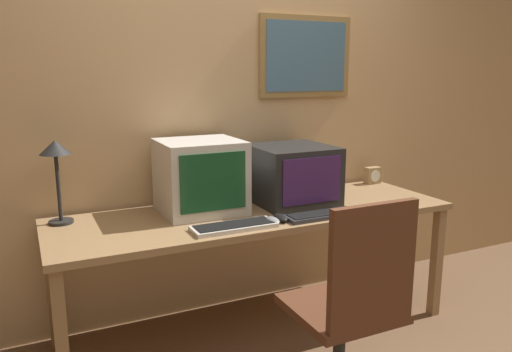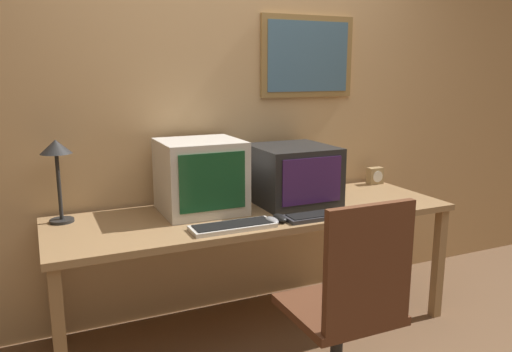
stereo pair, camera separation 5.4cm
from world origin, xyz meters
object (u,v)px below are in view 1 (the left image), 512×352
(keyboard_side, at_px, (322,215))
(office_chair, at_px, (349,322))
(monitor_left, at_px, (200,176))
(desk_clock, at_px, (373,175))
(monitor_right, at_px, (291,174))
(mouse_near_keyboard, at_px, (281,218))
(mouse_far_corner, at_px, (273,221))
(keyboard_main, at_px, (234,226))
(desk_lamp, at_px, (56,158))

(keyboard_side, bearing_deg, office_chair, -110.95)
(monitor_left, height_order, desk_clock, monitor_left)
(monitor_right, bearing_deg, mouse_near_keyboard, -127.26)
(monitor_left, xyz_separation_m, office_chair, (0.34, -0.97, -0.50))
(mouse_far_corner, bearing_deg, monitor_right, 48.66)
(monitor_left, height_order, mouse_far_corner, monitor_left)
(monitor_right, bearing_deg, keyboard_main, -147.00)
(mouse_near_keyboard, bearing_deg, monitor_right, 52.74)
(monitor_right, xyz_separation_m, mouse_near_keyboard, (-0.25, -0.33, -0.15))
(monitor_right, bearing_deg, desk_lamp, 173.96)
(desk_clock, relative_size, desk_lamp, 0.27)
(monitor_right, xyz_separation_m, mouse_far_corner, (-0.31, -0.35, -0.15))
(keyboard_side, height_order, office_chair, office_chair)
(mouse_far_corner, relative_size, office_chair, 0.11)
(mouse_near_keyboard, xyz_separation_m, office_chair, (0.02, -0.61, -0.31))
(monitor_left, distance_m, desk_clock, 1.35)
(desk_lamp, height_order, office_chair, desk_lamp)
(desk_clock, bearing_deg, monitor_right, -165.84)
(mouse_far_corner, bearing_deg, keyboard_main, 177.06)
(keyboard_side, bearing_deg, keyboard_main, 178.07)
(mouse_far_corner, relative_size, desk_lamp, 0.25)
(desk_clock, height_order, office_chair, office_chair)
(keyboard_side, bearing_deg, monitor_left, 144.75)
(keyboard_main, relative_size, desk_clock, 3.74)
(monitor_left, bearing_deg, mouse_far_corner, -56.37)
(monitor_left, bearing_deg, desk_lamp, 172.25)
(office_chair, bearing_deg, monitor_right, 76.17)
(desk_clock, distance_m, office_chair, 1.55)
(mouse_near_keyboard, relative_size, desk_lamp, 0.27)
(mouse_near_keyboard, bearing_deg, mouse_far_corner, -159.20)
(keyboard_main, relative_size, desk_lamp, 0.99)
(monitor_left, distance_m, mouse_far_corner, 0.50)
(keyboard_main, height_order, desk_lamp, desk_lamp)
(keyboard_main, xyz_separation_m, desk_lamp, (-0.78, 0.48, 0.33))
(keyboard_main, height_order, mouse_far_corner, mouse_far_corner)
(monitor_left, distance_m, monitor_right, 0.57)
(keyboard_main, relative_size, mouse_far_corner, 3.89)
(monitor_right, height_order, keyboard_main, monitor_right)
(desk_lamp, relative_size, office_chair, 0.43)
(mouse_far_corner, bearing_deg, office_chair, -82.44)
(keyboard_side, relative_size, desk_clock, 3.65)
(monitor_left, bearing_deg, keyboard_main, -83.40)
(monitor_right, height_order, mouse_far_corner, monitor_right)
(desk_lamp, distance_m, office_chair, 1.65)
(monitor_left, relative_size, keyboard_side, 1.05)
(mouse_far_corner, distance_m, desk_lamp, 1.16)
(mouse_far_corner, height_order, desk_clock, desk_clock)
(keyboard_main, relative_size, keyboard_side, 1.02)
(mouse_far_corner, bearing_deg, monitor_left, 123.63)
(monitor_left, distance_m, office_chair, 1.14)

